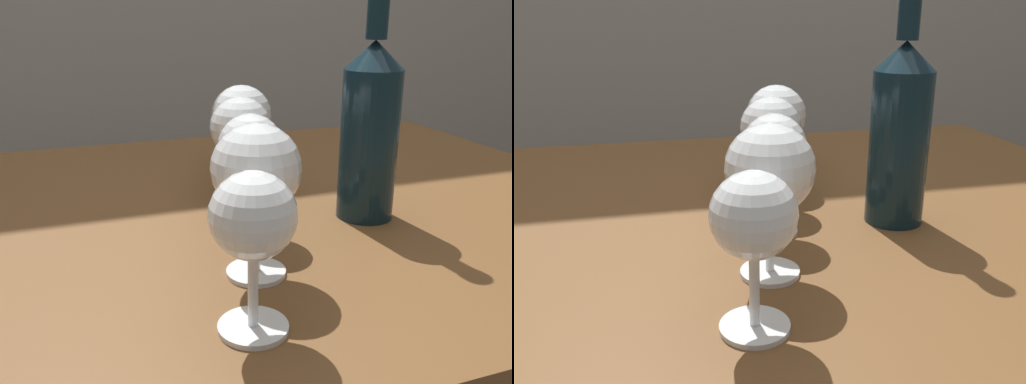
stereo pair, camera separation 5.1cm
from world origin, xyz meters
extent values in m
cube|color=brown|center=(0.00, 0.00, 0.71)|extent=(1.31, 0.84, 0.03)
cylinder|color=brown|center=(0.60, 0.36, 0.35)|extent=(0.06, 0.06, 0.69)
cylinder|color=white|center=(0.00, -0.30, 0.72)|extent=(0.06, 0.06, 0.00)
cylinder|color=white|center=(0.00, -0.30, 0.77)|extent=(0.01, 0.01, 0.08)
sphere|color=white|center=(0.00, -0.30, 0.83)|extent=(0.07, 0.07, 0.07)
ellipsoid|color=maroon|center=(0.00, -0.30, 0.83)|extent=(0.06, 0.06, 0.03)
cylinder|color=white|center=(0.04, -0.21, 0.72)|extent=(0.06, 0.06, 0.00)
cylinder|color=white|center=(0.04, -0.21, 0.77)|extent=(0.01, 0.01, 0.08)
sphere|color=white|center=(0.04, -0.21, 0.84)|extent=(0.09, 0.09, 0.09)
ellipsoid|color=#470A16|center=(0.04, -0.21, 0.83)|extent=(0.08, 0.08, 0.03)
cylinder|color=white|center=(0.06, -0.11, 0.72)|extent=(0.06, 0.06, 0.00)
cylinder|color=white|center=(0.06, -0.11, 0.77)|extent=(0.01, 0.01, 0.08)
sphere|color=white|center=(0.06, -0.11, 0.83)|extent=(0.08, 0.08, 0.08)
ellipsoid|color=beige|center=(0.06, -0.11, 0.83)|extent=(0.07, 0.07, 0.03)
cylinder|color=white|center=(0.08, -0.01, 0.72)|extent=(0.06, 0.06, 0.00)
cylinder|color=white|center=(0.08, -0.01, 0.77)|extent=(0.01, 0.01, 0.08)
sphere|color=white|center=(0.08, -0.01, 0.83)|extent=(0.08, 0.08, 0.08)
ellipsoid|color=#380711|center=(0.08, -0.01, 0.83)|extent=(0.07, 0.07, 0.03)
cylinder|color=white|center=(0.11, 0.07, 0.72)|extent=(0.06, 0.06, 0.00)
cylinder|color=white|center=(0.11, 0.07, 0.77)|extent=(0.01, 0.01, 0.08)
sphere|color=white|center=(0.11, 0.07, 0.83)|extent=(0.09, 0.09, 0.09)
ellipsoid|color=gold|center=(0.11, 0.07, 0.83)|extent=(0.08, 0.08, 0.04)
cylinder|color=white|center=(0.15, 0.18, 0.72)|extent=(0.07, 0.07, 0.00)
cylinder|color=white|center=(0.15, 0.18, 0.76)|extent=(0.01, 0.01, 0.06)
sphere|color=white|center=(0.15, 0.18, 0.81)|extent=(0.09, 0.09, 0.09)
ellipsoid|color=#EACC66|center=(0.15, 0.18, 0.81)|extent=(0.08, 0.08, 0.04)
cylinder|color=#0F232D|center=(0.23, -0.10, 0.82)|extent=(0.07, 0.07, 0.19)
cone|color=#0F232D|center=(0.23, -0.10, 0.93)|extent=(0.07, 0.07, 0.03)
cylinder|color=#0F232D|center=(0.23, -0.10, 0.98)|extent=(0.03, 0.03, 0.07)
camera|label=1|loc=(-0.13, -0.67, 0.98)|focal=36.64mm
camera|label=2|loc=(-0.08, -0.68, 0.98)|focal=36.64mm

